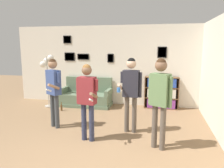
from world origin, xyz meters
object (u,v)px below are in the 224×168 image
(person_spectator_near_bookshelf, at_px, (160,94))
(person_watcher_holding_cup, at_px, (131,87))
(person_player_foreground_left, at_px, (54,86))
(bottle_on_floor, at_px, (61,107))
(bookshelf, at_px, (161,93))
(floor_lamp, at_px, (47,65))
(person_player_foreground_center, at_px, (87,95))
(couch, at_px, (87,96))

(person_spectator_near_bookshelf, bearing_deg, person_watcher_holding_cup, 132.72)
(person_player_foreground_left, height_order, person_spectator_near_bookshelf, person_spectator_near_bookshelf)
(person_spectator_near_bookshelf, xyz_separation_m, bottle_on_floor, (-3.01, 1.96, -1.01))
(person_spectator_near_bookshelf, bearing_deg, bookshelf, 89.07)
(person_player_foreground_left, xyz_separation_m, person_spectator_near_bookshelf, (2.54, -0.62, 0.06))
(person_player_foreground_left, xyz_separation_m, bottle_on_floor, (-0.47, 1.34, -0.95))
(person_watcher_holding_cup, relative_size, person_spectator_near_bookshelf, 0.98)
(bookshelf, relative_size, person_player_foreground_left, 0.63)
(bottle_on_floor, bearing_deg, floor_lamp, 150.58)
(person_player_foreground_center, xyz_separation_m, person_watcher_holding_cup, (0.83, 0.66, 0.08))
(person_player_foreground_center, bearing_deg, person_player_foreground_left, 151.96)
(bookshelf, bearing_deg, floor_lamp, -170.25)
(floor_lamp, bearing_deg, bookshelf, 9.75)
(floor_lamp, relative_size, person_player_foreground_left, 1.01)
(bookshelf, bearing_deg, person_player_foreground_left, -138.12)
(couch, xyz_separation_m, floor_lamp, (-1.18, -0.44, 1.09))
(couch, xyz_separation_m, bookshelf, (2.50, 0.19, 0.21))
(person_player_foreground_left, bearing_deg, person_player_foreground_center, -28.04)
(person_spectator_near_bookshelf, bearing_deg, bottle_on_floor, 147.02)
(bookshelf, xyz_separation_m, floor_lamp, (-3.68, -0.63, 0.88))
(person_spectator_near_bookshelf, distance_m, bottle_on_floor, 3.73)
(person_player_foreground_center, distance_m, person_spectator_near_bookshelf, 1.49)
(person_spectator_near_bookshelf, bearing_deg, person_player_foreground_center, 177.91)
(couch, bearing_deg, person_player_foreground_center, -70.30)
(couch, xyz_separation_m, person_player_foreground_center, (0.96, -2.69, 0.71))
(bookshelf, relative_size, person_player_foreground_center, 0.66)
(person_watcher_holding_cup, relative_size, bottle_on_floor, 6.50)
(floor_lamp, height_order, bottle_on_floor, floor_lamp)
(person_player_foreground_center, xyz_separation_m, person_spectator_near_bookshelf, (1.49, -0.05, 0.10))
(couch, height_order, person_player_foreground_center, person_player_foreground_center)
(person_player_foreground_center, height_order, person_spectator_near_bookshelf, person_spectator_near_bookshelf)
(floor_lamp, distance_m, bottle_on_floor, 1.47)
(floor_lamp, xyz_separation_m, person_spectator_near_bookshelf, (3.64, -2.31, -0.28))
(bottle_on_floor, bearing_deg, person_watcher_holding_cup, -27.84)
(floor_lamp, bearing_deg, person_player_foreground_center, -46.34)
(couch, distance_m, floor_lamp, 1.67)
(person_player_foreground_center, relative_size, person_spectator_near_bookshelf, 0.92)
(floor_lamp, xyz_separation_m, person_player_foreground_center, (2.15, -2.25, -0.38))
(bookshelf, bearing_deg, person_player_foreground_center, -118.00)
(person_player_foreground_center, bearing_deg, bottle_on_floor, 128.79)
(couch, height_order, bookshelf, bookshelf)
(person_player_foreground_left, relative_size, person_spectator_near_bookshelf, 0.96)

